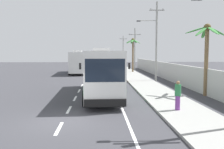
{
  "coord_description": "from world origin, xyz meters",
  "views": [
    {
      "loc": [
        1.89,
        -12.41,
        3.49
      ],
      "look_at": [
        2.89,
        7.88,
        1.7
      ],
      "focal_mm": 40.07,
      "sensor_mm": 36.0,
      "label": 1
    }
  ],
  "objects_px": {
    "utility_pole_mid": "(156,39)",
    "palm_nearest": "(206,46)",
    "utility_pole_far": "(135,48)",
    "motorcycle_beside_bus": "(120,76)",
    "pedestrian_near_kerb": "(178,95)",
    "coach_bus_far_lane": "(78,62)",
    "utility_pole_distant": "(123,50)",
    "palm_second": "(133,48)",
    "coach_bus_foreground": "(102,71)"
  },
  "relations": [
    {
      "from": "utility_pole_distant",
      "to": "motorcycle_beside_bus",
      "type": "bearing_deg",
      "value": -95.97
    },
    {
      "from": "motorcycle_beside_bus",
      "to": "utility_pole_mid",
      "type": "bearing_deg",
      "value": 9.28
    },
    {
      "from": "utility_pole_mid",
      "to": "palm_nearest",
      "type": "relative_size",
      "value": 1.66
    },
    {
      "from": "motorcycle_beside_bus",
      "to": "palm_nearest",
      "type": "distance_m",
      "value": 12.05
    },
    {
      "from": "pedestrian_near_kerb",
      "to": "palm_second",
      "type": "xyz_separation_m",
      "value": [
        1.25,
        29.15,
        3.28
      ]
    },
    {
      "from": "utility_pole_far",
      "to": "motorcycle_beside_bus",
      "type": "bearing_deg",
      "value": -102.98
    },
    {
      "from": "coach_bus_far_lane",
      "to": "palm_nearest",
      "type": "distance_m",
      "value": 25.48
    },
    {
      "from": "coach_bus_far_lane",
      "to": "utility_pole_distant",
      "type": "distance_m",
      "value": 28.73
    },
    {
      "from": "pedestrian_near_kerb",
      "to": "utility_pole_far",
      "type": "xyz_separation_m",
      "value": [
        2.44,
        35.28,
        3.31
      ]
    },
    {
      "from": "coach_bus_foreground",
      "to": "utility_pole_distant",
      "type": "distance_m",
      "value": 48.9
    },
    {
      "from": "pedestrian_near_kerb",
      "to": "utility_pole_distant",
      "type": "bearing_deg",
      "value": -35.58
    },
    {
      "from": "coach_bus_far_lane",
      "to": "utility_pole_mid",
      "type": "relative_size",
      "value": 1.12
    },
    {
      "from": "pedestrian_near_kerb",
      "to": "utility_pole_mid",
      "type": "relative_size",
      "value": 0.18
    },
    {
      "from": "utility_pole_mid",
      "to": "utility_pole_far",
      "type": "xyz_separation_m",
      "value": [
        0.19,
        19.3,
        -0.75
      ]
    },
    {
      "from": "motorcycle_beside_bus",
      "to": "pedestrian_near_kerb",
      "type": "xyz_separation_m",
      "value": [
        2.17,
        -15.25,
        0.36
      ]
    },
    {
      "from": "utility_pole_mid",
      "to": "palm_nearest",
      "type": "xyz_separation_m",
      "value": [
        1.71,
        -10.54,
        -1.07
      ]
    },
    {
      "from": "motorcycle_beside_bus",
      "to": "utility_pole_distant",
      "type": "xyz_separation_m",
      "value": [
        4.11,
        39.33,
        3.56
      ]
    },
    {
      "from": "utility_pole_distant",
      "to": "coach_bus_foreground",
      "type": "bearing_deg",
      "value": -97.45
    },
    {
      "from": "coach_bus_foreground",
      "to": "coach_bus_far_lane",
      "type": "height_order",
      "value": "coach_bus_foreground"
    },
    {
      "from": "utility_pole_distant",
      "to": "palm_second",
      "type": "height_order",
      "value": "utility_pole_distant"
    },
    {
      "from": "motorcycle_beside_bus",
      "to": "palm_nearest",
      "type": "bearing_deg",
      "value": -57.96
    },
    {
      "from": "utility_pole_far",
      "to": "utility_pole_distant",
      "type": "xyz_separation_m",
      "value": [
        -0.5,
        19.3,
        -0.11
      ]
    },
    {
      "from": "palm_second",
      "to": "coach_bus_foreground",
      "type": "bearing_deg",
      "value": -103.77
    },
    {
      "from": "coach_bus_foreground",
      "to": "utility_pole_mid",
      "type": "height_order",
      "value": "utility_pole_mid"
    },
    {
      "from": "utility_pole_far",
      "to": "utility_pole_distant",
      "type": "height_order",
      "value": "utility_pole_far"
    },
    {
      "from": "utility_pole_mid",
      "to": "palm_nearest",
      "type": "height_order",
      "value": "utility_pole_mid"
    },
    {
      "from": "coach_bus_far_lane",
      "to": "utility_pole_distant",
      "type": "bearing_deg",
      "value": 69.38
    },
    {
      "from": "utility_pole_far",
      "to": "palm_second",
      "type": "distance_m",
      "value": 6.24
    },
    {
      "from": "palm_nearest",
      "to": "palm_second",
      "type": "height_order",
      "value": "palm_second"
    },
    {
      "from": "utility_pole_mid",
      "to": "coach_bus_far_lane",
      "type": "bearing_deg",
      "value": 131.42
    },
    {
      "from": "utility_pole_far",
      "to": "palm_second",
      "type": "bearing_deg",
      "value": -101.05
    },
    {
      "from": "utility_pole_far",
      "to": "palm_nearest",
      "type": "distance_m",
      "value": 29.88
    },
    {
      "from": "pedestrian_near_kerb",
      "to": "utility_pole_far",
      "type": "relative_size",
      "value": 0.21
    },
    {
      "from": "utility_pole_far",
      "to": "palm_second",
      "type": "height_order",
      "value": "utility_pole_far"
    },
    {
      "from": "coach_bus_far_lane",
      "to": "utility_pole_mid",
      "type": "height_order",
      "value": "utility_pole_mid"
    },
    {
      "from": "pedestrian_near_kerb",
      "to": "palm_nearest",
      "type": "relative_size",
      "value": 0.3
    },
    {
      "from": "utility_pole_mid",
      "to": "utility_pole_far",
      "type": "distance_m",
      "value": 19.32
    },
    {
      "from": "motorcycle_beside_bus",
      "to": "coach_bus_foreground",
      "type": "bearing_deg",
      "value": -103.68
    },
    {
      "from": "coach_bus_foreground",
      "to": "palm_second",
      "type": "bearing_deg",
      "value": 76.23
    },
    {
      "from": "motorcycle_beside_bus",
      "to": "utility_pole_distant",
      "type": "distance_m",
      "value": 39.7
    },
    {
      "from": "motorcycle_beside_bus",
      "to": "palm_second",
      "type": "relative_size",
      "value": 0.33
    },
    {
      "from": "coach_bus_foreground",
      "to": "coach_bus_far_lane",
      "type": "distance_m",
      "value": 21.95
    },
    {
      "from": "coach_bus_far_lane",
      "to": "palm_second",
      "type": "bearing_deg",
      "value": 8.38
    },
    {
      "from": "palm_nearest",
      "to": "coach_bus_foreground",
      "type": "bearing_deg",
      "value": 175.19
    },
    {
      "from": "pedestrian_near_kerb",
      "to": "utility_pole_distant",
      "type": "distance_m",
      "value": 54.71
    },
    {
      "from": "utility_pole_far",
      "to": "utility_pole_distant",
      "type": "relative_size",
      "value": 1.02
    },
    {
      "from": "motorcycle_beside_bus",
      "to": "pedestrian_near_kerb",
      "type": "relative_size",
      "value": 1.15
    },
    {
      "from": "coach_bus_far_lane",
      "to": "utility_pole_distant",
      "type": "xyz_separation_m",
      "value": [
        10.09,
        26.81,
        2.25
      ]
    },
    {
      "from": "coach_bus_foreground",
      "to": "utility_pole_far",
      "type": "relative_size",
      "value": 1.49
    },
    {
      "from": "pedestrian_near_kerb",
      "to": "utility_pole_mid",
      "type": "xyz_separation_m",
      "value": [
        2.26,
        15.97,
        4.06
      ]
    }
  ]
}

